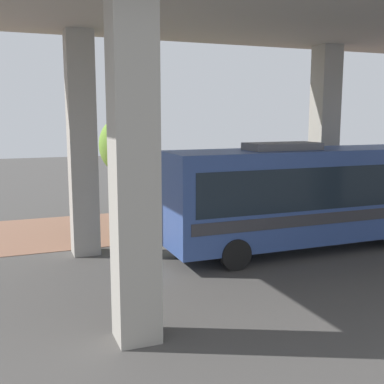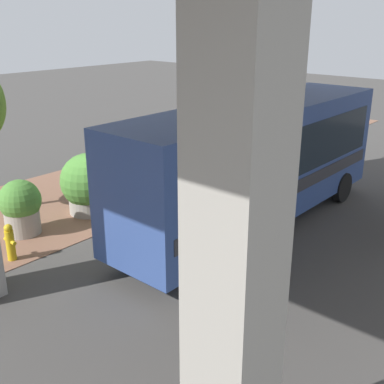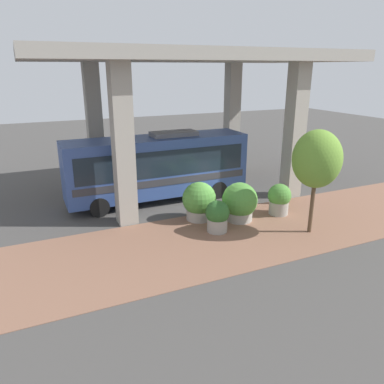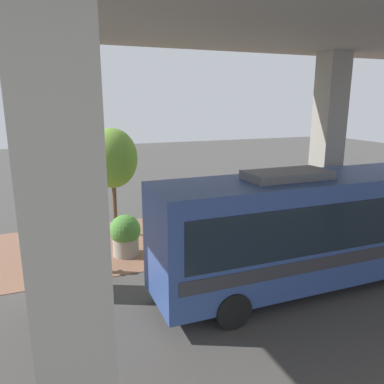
{
  "view_description": "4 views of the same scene",
  "coord_description": "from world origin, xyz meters",
  "px_view_note": "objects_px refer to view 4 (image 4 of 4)",
  "views": [
    {
      "loc": [
        17.05,
        -7.34,
        4.79
      ],
      "look_at": [
        -0.86,
        -0.38,
        1.7
      ],
      "focal_mm": 45.0,
      "sensor_mm": 36.0,
      "label": 1
    },
    {
      "loc": [
        10.26,
        -8.82,
        5.92
      ],
      "look_at": [
        1.18,
        1.62,
        0.83
      ],
      "focal_mm": 45.0,
      "sensor_mm": 36.0,
      "label": 2
    },
    {
      "loc": [
        -16.25,
        8.99,
        7.23
      ],
      "look_at": [
        0.18,
        1.57,
        1.2
      ],
      "focal_mm": 35.0,
      "sensor_mm": 36.0,
      "label": 3
    },
    {
      "loc": [
        11.85,
        -5.03,
        5.82
      ],
      "look_at": [
        -0.81,
        -0.08,
        2.51
      ],
      "focal_mm": 35.0,
      "sensor_mm": 36.0,
      "label": 4
    }
  ],
  "objects_px": {
    "bus": "(311,225)",
    "planter_back": "(182,226)",
    "planter_front": "(212,220)",
    "planter_middle": "(125,235)",
    "street_tree_near": "(112,159)",
    "planter_extra": "(232,228)",
    "fire_hydrant": "(102,259)"
  },
  "relations": [
    {
      "from": "bus",
      "to": "planter_back",
      "type": "relative_size",
      "value": 5.23
    },
    {
      "from": "planter_front",
      "to": "planter_back",
      "type": "xyz_separation_m",
      "value": [
        0.75,
        -1.63,
        0.17
      ]
    },
    {
      "from": "bus",
      "to": "planter_front",
      "type": "bearing_deg",
      "value": -168.9
    },
    {
      "from": "bus",
      "to": "planter_middle",
      "type": "xyz_separation_m",
      "value": [
        -4.61,
        -4.92,
        -1.25
      ]
    },
    {
      "from": "planter_front",
      "to": "street_tree_near",
      "type": "height_order",
      "value": "street_tree_near"
    },
    {
      "from": "planter_extra",
      "to": "planter_back",
      "type": "bearing_deg",
      "value": -117.81
    },
    {
      "from": "planter_back",
      "to": "planter_extra",
      "type": "relative_size",
      "value": 1.01
    },
    {
      "from": "street_tree_near",
      "to": "fire_hydrant",
      "type": "bearing_deg",
      "value": -16.96
    },
    {
      "from": "planter_middle",
      "to": "planter_back",
      "type": "bearing_deg",
      "value": 86.41
    },
    {
      "from": "bus",
      "to": "planter_back",
      "type": "xyz_separation_m",
      "value": [
        -4.47,
        -2.65,
        -1.15
      ]
    },
    {
      "from": "bus",
      "to": "planter_front",
      "type": "distance_m",
      "value": 5.48
    },
    {
      "from": "bus",
      "to": "planter_extra",
      "type": "xyz_separation_m",
      "value": [
        -3.55,
        -0.9,
        -1.14
      ]
    },
    {
      "from": "bus",
      "to": "planter_front",
      "type": "relative_size",
      "value": 6.72
    },
    {
      "from": "planter_back",
      "to": "planter_extra",
      "type": "xyz_separation_m",
      "value": [
        0.93,
        1.76,
        0.01
      ]
    },
    {
      "from": "fire_hydrant",
      "to": "planter_back",
      "type": "xyz_separation_m",
      "value": [
        -1.07,
        3.33,
        0.43
      ]
    },
    {
      "from": "planter_middle",
      "to": "bus",
      "type": "bearing_deg",
      "value": 46.86
    },
    {
      "from": "bus",
      "to": "street_tree_near",
      "type": "relative_size",
      "value": 2.13
    },
    {
      "from": "planter_middle",
      "to": "planter_back",
      "type": "distance_m",
      "value": 2.28
    },
    {
      "from": "fire_hydrant",
      "to": "planter_middle",
      "type": "relative_size",
      "value": 0.62
    },
    {
      "from": "fire_hydrant",
      "to": "street_tree_near",
      "type": "relative_size",
      "value": 0.21
    },
    {
      "from": "planter_front",
      "to": "planter_extra",
      "type": "relative_size",
      "value": 0.78
    },
    {
      "from": "fire_hydrant",
      "to": "bus",
      "type": "bearing_deg",
      "value": 60.41
    },
    {
      "from": "bus",
      "to": "street_tree_near",
      "type": "height_order",
      "value": "street_tree_near"
    },
    {
      "from": "planter_back",
      "to": "planter_extra",
      "type": "height_order",
      "value": "planter_back"
    },
    {
      "from": "fire_hydrant",
      "to": "planter_back",
      "type": "height_order",
      "value": "planter_back"
    },
    {
      "from": "planter_front",
      "to": "planter_extra",
      "type": "bearing_deg",
      "value": 4.38
    },
    {
      "from": "planter_front",
      "to": "street_tree_near",
      "type": "relative_size",
      "value": 0.32
    },
    {
      "from": "planter_extra",
      "to": "bus",
      "type": "bearing_deg",
      "value": 14.18
    },
    {
      "from": "planter_front",
      "to": "street_tree_near",
      "type": "distance_m",
      "value": 5.02
    },
    {
      "from": "fire_hydrant",
      "to": "planter_middle",
      "type": "bearing_deg",
      "value": 139.02
    },
    {
      "from": "bus",
      "to": "planter_middle",
      "type": "distance_m",
      "value": 6.86
    },
    {
      "from": "bus",
      "to": "fire_hydrant",
      "type": "bearing_deg",
      "value": -119.59
    }
  ]
}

